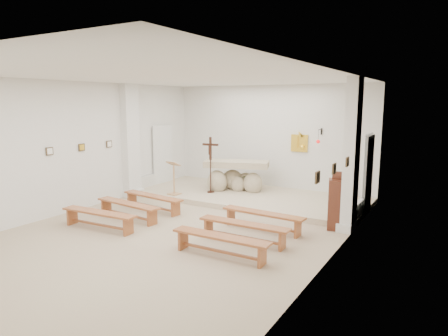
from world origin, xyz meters
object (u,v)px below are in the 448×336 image
Objects in this scene: bench_left_third at (99,216)px; crucifix_stand at (210,161)px; bench_right_front at (263,217)px; altar at (236,178)px; bench_right_second at (244,228)px; lectern at (174,178)px; donation_pedestal at (336,204)px; bench_left_second at (128,207)px; bench_right_third at (220,241)px; bench_left_front at (153,199)px.

crucifix_stand is at bearing 79.33° from bench_left_third.
altar is at bearing 132.04° from bench_right_front.
bench_left_third is (-3.32, -0.95, 0.00)m from bench_right_second.
donation_pedestal is (5.05, -0.40, -0.07)m from lectern.
bench_right_second is at bearing 5.83° from bench_left_second.
altar is 5.26m from bench_right_third.
altar is at bearing 80.50° from bench_left_second.
donation_pedestal reaches higher than lectern.
donation_pedestal is 0.67× the size of bench_left_second.
bench_left_front is 1.00× the size of bench_right_front.
donation_pedestal is 5.54m from bench_left_third.
bench_left_second is (-0.52, -3.09, -0.83)m from crucifix_stand.
bench_right_front is (2.80, -2.14, -0.83)m from crucifix_stand.
crucifix_stand is 3.63m from bench_right_front.
bench_left_front is at bearing 86.62° from bench_left_third.
bench_right_front is at bearing -44.23° from crucifix_stand.
bench_left_second is at bearing 179.38° from bench_right_second.
bench_right_front is 0.95m from bench_right_second.
bench_left_front is 3.45m from bench_right_second.
bench_left_third is (-4.76, -2.82, -0.28)m from donation_pedestal.
lectern is 5.07m from donation_pedestal.
lectern is 1.39m from bench_left_front.
donation_pedestal is 4.86m from bench_left_front.
lectern is 0.52× the size of bench_right_front.
altar reaches higher than bench_left_second.
lectern is at bearing 147.23° from bench_right_second.
altar is 4.85m from bench_left_third.
bench_left_front is at bearing 163.42° from bench_right_second.
bench_right_third is (2.28, -4.73, -0.23)m from altar.
bench_left_second is 1.00× the size of bench_left_third.
bench_left_front is 3.32m from bench_right_front.
lectern is at bearing -150.48° from altar.
bench_left_second is at bearing -160.90° from bench_right_front.
donation_pedestal is at bearing -46.38° from altar.
bench_right_third is at bearing -86.87° from bench_right_front.
bench_left_third and bench_right_third have the same top height.
lectern is 0.52× the size of bench_right_third.
donation_pedestal reaches higher than bench_right_front.
bench_right_third is at bearing -62.10° from crucifix_stand.
donation_pedestal is at bearing 62.24° from bench_right_third.
lectern is (-1.33, -1.51, 0.12)m from altar.
crucifix_stand is at bearing 86.34° from bench_left_second.
bench_left_second is at bearing 163.32° from bench_right_third.
bench_right_third is at bearing -90.62° from bench_right_second.
bench_right_front and bench_right_second have the same top height.
bench_right_second is at bearing -142.65° from donation_pedestal.
bench_right_third is at bearing -83.44° from altar.
donation_pedestal is 0.67× the size of bench_left_third.
bench_right_front is 1.00× the size of bench_left_third.
crucifix_stand is 3.24m from bench_left_second.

